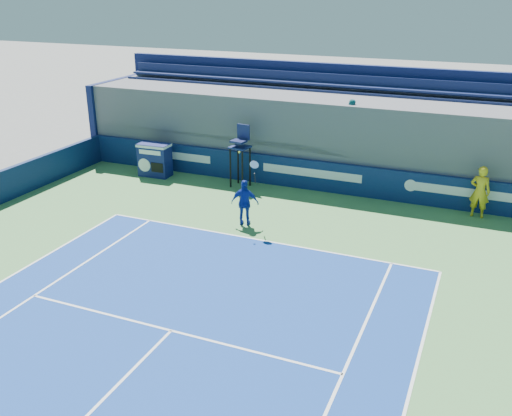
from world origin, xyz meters
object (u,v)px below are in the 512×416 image
at_px(match_clock, 155,159).
at_px(ball_person, 480,192).
at_px(umpire_chair, 240,149).
at_px(tennis_player, 245,203).

bearing_deg(match_clock, ball_person, 2.05).
relative_size(ball_person, umpire_chair, 0.74).
relative_size(ball_person, match_clock, 1.32).
height_order(ball_person, tennis_player, tennis_player).
bearing_deg(tennis_player, umpire_chair, 116.45).
distance_m(ball_person, umpire_chair, 8.91).
bearing_deg(ball_person, tennis_player, 34.82).
distance_m(umpire_chair, tennis_player, 3.99).
bearing_deg(tennis_player, ball_person, 27.91).
xyz_separation_m(umpire_chair, tennis_player, (1.75, -3.51, -0.72)).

